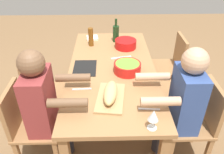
{
  "coord_description": "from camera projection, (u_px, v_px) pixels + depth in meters",
  "views": [
    {
      "loc": [
        -1.99,
        0.05,
        1.94
      ],
      "look_at": [
        0.0,
        0.0,
        0.63
      ],
      "focal_mm": 36.41,
      "sensor_mm": 36.0,
      "label": 1
    }
  ],
  "objects": [
    {
      "name": "ground_plane",
      "position": [
        112.0,
        121.0,
        2.72
      ],
      "size": [
        8.0,
        8.0,
        0.0
      ],
      "primitive_type": "plane",
      "color": "brown"
    },
    {
      "name": "dining_table",
      "position": [
        112.0,
        75.0,
        2.36
      ],
      "size": [
        1.83,
        0.87,
        0.74
      ],
      "color": "#9E7044",
      "rests_on": "ground_plane"
    },
    {
      "name": "chair_far_center",
      "position": [
        42.0,
        89.0,
        2.44
      ],
      "size": [
        0.4,
        0.4,
        0.85
      ],
      "color": "#9E7044",
      "rests_on": "ground_plane"
    },
    {
      "name": "chair_far_left",
      "position": [
        29.0,
        123.0,
        2.02
      ],
      "size": [
        0.4,
        0.4,
        0.85
      ],
      "color": "#9E7044",
      "rests_on": "ground_plane"
    },
    {
      "name": "diner_far_left",
      "position": [
        45.0,
        104.0,
        1.91
      ],
      "size": [
        0.41,
        0.53,
        1.2
      ],
      "color": "#2D2D38",
      "rests_on": "ground_plane"
    },
    {
      "name": "chair_near_right",
      "position": [
        170.0,
        64.0,
        2.89
      ],
      "size": [
        0.4,
        0.4,
        0.85
      ],
      "color": "#9E7044",
      "rests_on": "ground_plane"
    },
    {
      "name": "chair_near_left",
      "position": [
        197.0,
        120.0,
        2.05
      ],
      "size": [
        0.4,
        0.4,
        0.85
      ],
      "color": "#9E7044",
      "rests_on": "ground_plane"
    },
    {
      "name": "diner_near_left",
      "position": [
        181.0,
        102.0,
        1.93
      ],
      "size": [
        0.41,
        0.53,
        1.2
      ],
      "color": "#2D2D38",
      "rests_on": "ground_plane"
    },
    {
      "name": "chair_near_center",
      "position": [
        181.0,
        87.0,
        2.47
      ],
      "size": [
        0.4,
        0.4,
        0.85
      ],
      "color": "#9E7044",
      "rests_on": "ground_plane"
    },
    {
      "name": "serving_bowl_pasta",
      "position": [
        126.0,
        43.0,
        2.68
      ],
      "size": [
        0.25,
        0.25,
        0.1
      ],
      "color": "red",
      "rests_on": "dining_table"
    },
    {
      "name": "serving_bowl_salad",
      "position": [
        127.0,
        67.0,
        2.22
      ],
      "size": [
        0.27,
        0.27,
        0.1
      ],
      "color": "red",
      "rests_on": "dining_table"
    },
    {
      "name": "cutting_board",
      "position": [
        110.0,
        98.0,
        1.89
      ],
      "size": [
        0.42,
        0.27,
        0.02
      ],
      "primitive_type": "cube",
      "rotation": [
        0.0,
        0.0,
        -0.13
      ],
      "color": "tan",
      "rests_on": "dining_table"
    },
    {
      "name": "bread_loaf",
      "position": [
        110.0,
        93.0,
        1.86
      ],
      "size": [
        0.33,
        0.15,
        0.09
      ],
      "primitive_type": "ellipsoid",
      "rotation": [
        0.0,
        0.0,
        -0.13
      ],
      "color": "tan",
      "rests_on": "cutting_board"
    },
    {
      "name": "wine_bottle",
      "position": [
        116.0,
        33.0,
        2.8
      ],
      "size": [
        0.08,
        0.08,
        0.29
      ],
      "color": "#193819",
      "rests_on": "dining_table"
    },
    {
      "name": "beer_bottle",
      "position": [
        91.0,
        37.0,
        2.7
      ],
      "size": [
        0.06,
        0.06,
        0.22
      ],
      "primitive_type": "cylinder",
      "color": "brown",
      "rests_on": "dining_table"
    },
    {
      "name": "wine_glass",
      "position": [
        153.0,
        116.0,
        1.56
      ],
      "size": [
        0.08,
        0.08,
        0.17
      ],
      "color": "silver",
      "rests_on": "dining_table"
    },
    {
      "name": "placemat_far_center",
      "position": [
        85.0,
        68.0,
        2.31
      ],
      "size": [
        0.32,
        0.23,
        0.01
      ],
      "primitive_type": "cube",
      "color": "black",
      "rests_on": "dining_table"
    },
    {
      "name": "fork_far_left",
      "position": [
        82.0,
        89.0,
        2.01
      ],
      "size": [
        0.02,
        0.17,
        0.01
      ],
      "primitive_type": "cube",
      "rotation": [
        0.0,
        0.0,
        0.04
      ],
      "color": "silver",
      "rests_on": "dining_table"
    },
    {
      "name": "fork_near_left",
      "position": [
        149.0,
        109.0,
        1.78
      ],
      "size": [
        0.03,
        0.17,
        0.01
      ],
      "primitive_type": "cube",
      "rotation": [
        0.0,
        0.0,
        -0.09
      ],
      "color": "silver",
      "rests_on": "dining_table"
    },
    {
      "name": "carving_knife",
      "position": [
        121.0,
        57.0,
        2.5
      ],
      "size": [
        0.07,
        0.23,
        0.01
      ],
      "primitive_type": "cube",
      "rotation": [
        0.0,
        0.0,
        1.79
      ],
      "color": "silver",
      "rests_on": "dining_table"
    },
    {
      "name": "napkin_stack",
      "position": [
        92.0,
        38.0,
        2.92
      ],
      "size": [
        0.15,
        0.15,
        0.02
      ],
      "primitive_type": "cube",
      "rotation": [
        0.0,
        0.0,
        0.11
      ],
      "color": "white",
      "rests_on": "dining_table"
    }
  ]
}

